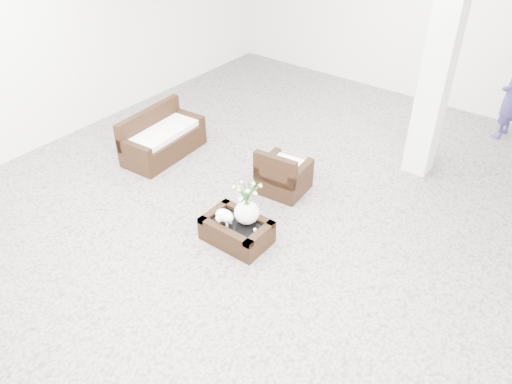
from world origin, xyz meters
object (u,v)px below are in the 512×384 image
Objects in this scene: armchair at (284,170)px; coffee_table at (237,231)px; topiary at (423,123)px; loveseat at (163,135)px.

coffee_table is at bearing 92.42° from armchair.
armchair reaches higher than coffee_table.
coffee_table is 1.20× the size of armchair.
topiary is at bearing 72.77° from coffee_table.
topiary is (1.11, 3.56, 0.54)m from coffee_table.
armchair is at bearing -84.50° from loveseat.
armchair is 0.54× the size of topiary.
topiary reaches higher than coffee_table.
armchair is (-0.19, 1.40, 0.22)m from coffee_table.
coffee_table is 3.77m from topiary.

